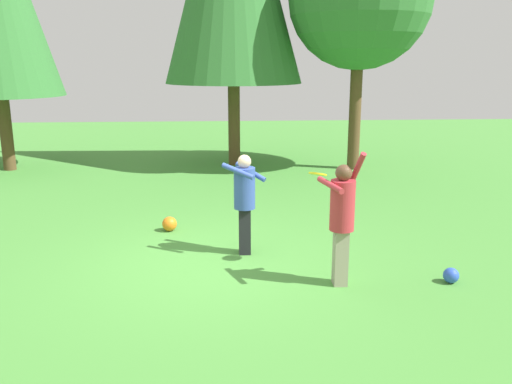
% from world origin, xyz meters
% --- Properties ---
extents(ground_plane, '(40.00, 40.00, 0.00)m').
position_xyz_m(ground_plane, '(0.00, 0.00, 0.00)').
color(ground_plane, '#478C38').
extents(person_thrower, '(0.61, 0.62, 1.90)m').
position_xyz_m(person_thrower, '(1.79, -0.90, 1.03)').
color(person_thrower, gray).
rests_on(person_thrower, ground_plane).
extents(person_catcher, '(0.73, 0.70, 1.64)m').
position_xyz_m(person_catcher, '(0.51, 0.44, 0.97)').
color(person_catcher, black).
rests_on(person_catcher, ground_plane).
extents(frisbee, '(0.37, 0.37, 0.10)m').
position_xyz_m(frisbee, '(1.56, -0.23, 1.45)').
color(frisbee, yellow).
extents(ball_orange, '(0.27, 0.27, 0.27)m').
position_xyz_m(ball_orange, '(-0.83, 1.71, 0.14)').
color(ball_orange, orange).
rests_on(ball_orange, ground_plane).
extents(ball_blue, '(0.22, 0.22, 0.22)m').
position_xyz_m(ball_blue, '(3.38, -0.96, 0.11)').
color(ball_blue, blue).
rests_on(ball_blue, ground_plane).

